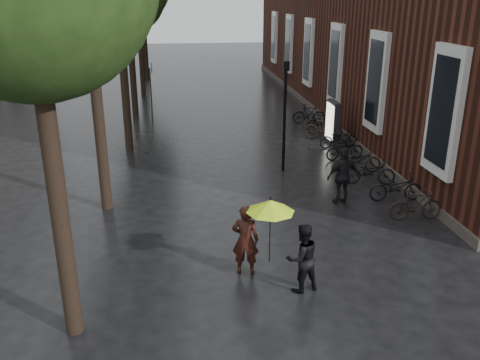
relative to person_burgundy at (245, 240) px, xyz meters
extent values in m
plane|color=black|center=(0.48, -2.73, -0.84)|extent=(120.00, 120.00, 0.00)
cube|color=silver|center=(5.93, 2.77, 2.16)|extent=(0.25, 1.60, 3.60)
cube|color=black|center=(5.83, 2.77, 2.16)|extent=(0.10, 1.20, 3.00)
cube|color=silver|center=(5.93, 7.77, 2.16)|extent=(0.25, 1.60, 3.60)
cube|color=black|center=(5.83, 7.77, 2.16)|extent=(0.10, 1.20, 3.00)
cube|color=silver|center=(5.93, 12.77, 2.16)|extent=(0.25, 1.60, 3.60)
cube|color=black|center=(5.83, 12.77, 2.16)|extent=(0.10, 1.20, 3.00)
cube|color=silver|center=(5.93, 17.77, 2.16)|extent=(0.25, 1.60, 3.60)
cube|color=black|center=(5.83, 17.77, 2.16)|extent=(0.10, 1.20, 3.00)
cube|color=silver|center=(5.93, 22.77, 2.16)|extent=(0.25, 1.60, 3.60)
cube|color=black|center=(5.83, 22.77, 2.16)|extent=(0.10, 1.20, 3.00)
cube|color=silver|center=(5.93, 27.77, 2.16)|extent=(0.25, 1.60, 3.60)
cube|color=black|center=(5.83, 27.77, 2.16)|extent=(0.10, 1.20, 3.00)
cube|color=#3F3833|center=(6.08, 16.77, -0.69)|extent=(0.40, 33.00, 0.30)
cylinder|color=black|center=(-3.52, -1.73, 1.49)|extent=(0.32, 0.32, 4.68)
cylinder|color=black|center=(-3.62, 4.27, 1.41)|extent=(0.32, 0.32, 4.51)
cylinder|color=black|center=(-3.42, 10.27, 1.63)|extent=(0.32, 0.32, 4.95)
cylinder|color=black|center=(-3.57, 16.27, 1.36)|extent=(0.32, 0.32, 4.40)
cylinder|color=black|center=(-3.47, 22.27, 1.55)|extent=(0.32, 0.32, 4.79)
cylinder|color=black|center=(-3.52, 28.27, 1.44)|extent=(0.32, 0.32, 4.57)
imported|color=black|center=(0.00, 0.00, 0.00)|extent=(0.69, 0.54, 1.69)
imported|color=black|center=(1.10, -0.85, -0.07)|extent=(0.89, 0.78, 1.55)
cylinder|color=black|center=(0.47, -0.49, 0.35)|extent=(0.02, 0.02, 1.33)
cone|color=#C7FF1A|center=(0.47, -0.49, 1.01)|extent=(1.05, 1.05, 0.27)
cylinder|color=black|center=(0.47, -0.49, 1.19)|extent=(0.02, 0.02, 0.08)
imported|color=black|center=(3.47, 3.71, 0.04)|extent=(1.09, 0.62, 1.76)
imported|color=black|center=(5.17, 2.29, -0.38)|extent=(1.54, 0.50, 0.92)
imported|color=black|center=(5.20, 3.72, -0.41)|extent=(1.68, 0.64, 0.87)
imported|color=black|center=(4.91, 5.21, -0.39)|extent=(1.79, 0.92, 0.90)
imported|color=black|center=(4.91, 6.42, -0.39)|extent=(1.74, 0.67, 0.90)
imported|color=black|center=(4.95, 7.95, -0.43)|extent=(1.65, 0.84, 0.83)
imported|color=black|center=(5.17, 9.46, -0.43)|extent=(1.61, 0.60, 0.84)
imported|color=black|center=(4.92, 10.88, -0.33)|extent=(1.76, 0.85, 1.02)
imported|color=black|center=(5.24, 12.20, -0.38)|extent=(1.57, 0.62, 0.92)
imported|color=black|center=(5.00, 13.71, -0.36)|extent=(1.66, 0.67, 0.97)
cube|color=black|center=(5.09, 10.09, 0.08)|extent=(0.25, 1.22, 1.84)
cube|color=silver|center=(4.95, 10.09, 0.13)|extent=(0.04, 1.03, 1.51)
cylinder|color=black|center=(2.32, 6.94, 0.99)|extent=(0.11, 0.11, 3.66)
cube|color=black|center=(2.32, 6.94, 2.91)|extent=(0.20, 0.20, 0.32)
sphere|color=#FFE5B2|center=(2.32, 6.94, 2.91)|extent=(0.16, 0.16, 0.16)
cylinder|color=#262628|center=(-2.68, 15.61, 0.45)|extent=(0.06, 0.06, 2.58)
cylinder|color=#0D4699|center=(-2.57, 15.61, 1.74)|extent=(0.03, 0.52, 0.52)
camera|label=1|loc=(-1.39, -10.17, 5.24)|focal=38.00mm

